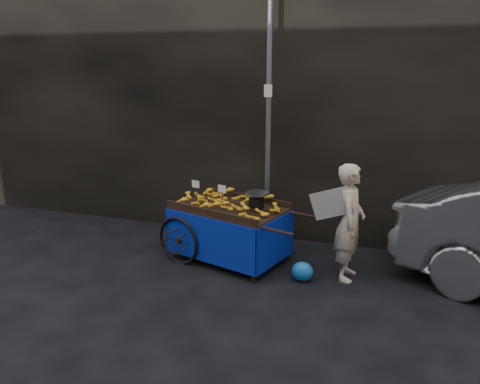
% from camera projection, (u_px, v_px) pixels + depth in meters
% --- Properties ---
extents(ground, '(80.00, 80.00, 0.00)m').
position_uv_depth(ground, '(220.00, 274.00, 6.43)').
color(ground, black).
rests_on(ground, ground).
extents(building_wall, '(13.50, 2.00, 5.00)m').
position_uv_depth(building_wall, '(294.00, 81.00, 8.01)').
color(building_wall, black).
rests_on(building_wall, ground).
extents(street_pole, '(0.12, 0.10, 4.00)m').
position_uv_depth(street_pole, '(269.00, 118.00, 6.98)').
color(street_pole, slate).
rests_on(street_pole, ground).
extents(banana_cart, '(2.32, 1.51, 1.16)m').
position_uv_depth(banana_cart, '(227.00, 212.00, 6.74)').
color(banana_cart, black).
rests_on(banana_cart, ground).
extents(vendor, '(0.72, 0.58, 1.57)m').
position_uv_depth(vendor, '(350.00, 222.00, 6.11)').
color(vendor, beige).
rests_on(vendor, ground).
extents(plastic_bag, '(0.29, 0.23, 0.26)m').
position_uv_depth(plastic_bag, '(302.00, 272.00, 6.18)').
color(plastic_bag, blue).
rests_on(plastic_bag, ground).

